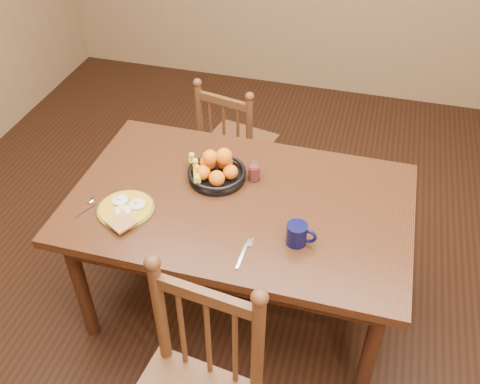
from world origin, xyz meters
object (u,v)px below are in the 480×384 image
(dining_table, at_px, (240,213))
(breakfast_plate, at_px, (126,209))
(chair_far, at_px, (235,145))
(coffee_mug, at_px, (298,234))
(fruit_bowl, at_px, (216,170))

(dining_table, relative_size, breakfast_plate, 5.22)
(chair_far, distance_m, breakfast_plate, 1.13)
(coffee_mug, xyz_separation_m, fruit_bowl, (-0.47, 0.33, 0.00))
(dining_table, xyz_separation_m, breakfast_plate, (-0.49, -0.21, 0.10))
(chair_far, height_order, fruit_bowl, fruit_bowl)
(chair_far, relative_size, fruit_bowl, 2.80)
(coffee_mug, relative_size, fruit_bowl, 0.41)
(chair_far, relative_size, breakfast_plate, 2.96)
(coffee_mug, height_order, fruit_bowl, fruit_bowl)
(dining_table, height_order, fruit_bowl, fruit_bowl)
(dining_table, bearing_deg, breakfast_plate, -156.20)
(coffee_mug, distance_m, fruit_bowl, 0.57)
(fruit_bowl, bearing_deg, coffee_mug, -35.04)
(coffee_mug, bearing_deg, chair_far, 118.86)
(dining_table, height_order, breakfast_plate, breakfast_plate)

